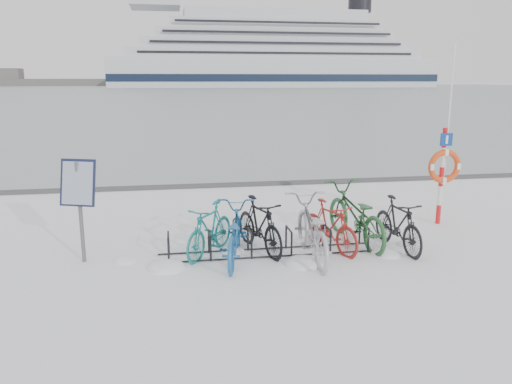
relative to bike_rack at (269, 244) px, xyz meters
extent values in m
plane|color=white|center=(0.00, 0.00, -0.18)|extent=(900.00, 900.00, 0.00)
cube|color=#939EA6|center=(0.00, 155.00, -0.17)|extent=(400.00, 298.00, 0.02)
cube|color=#3F3F42|center=(0.00, 5.90, -0.13)|extent=(400.00, 0.25, 0.10)
cylinder|color=black|center=(-1.80, -0.22, 0.04)|extent=(0.04, 0.04, 0.44)
cylinder|color=black|center=(-1.80, 0.22, 0.04)|extent=(0.04, 0.04, 0.44)
cylinder|color=black|center=(-1.80, 0.00, 0.26)|extent=(0.04, 0.44, 0.04)
cylinder|color=black|center=(-1.08, -0.22, 0.04)|extent=(0.04, 0.04, 0.44)
cylinder|color=black|center=(-1.08, 0.22, 0.04)|extent=(0.04, 0.04, 0.44)
cylinder|color=black|center=(-1.08, 0.00, 0.26)|extent=(0.04, 0.44, 0.04)
cylinder|color=black|center=(-0.36, -0.22, 0.04)|extent=(0.04, 0.04, 0.44)
cylinder|color=black|center=(-0.36, 0.22, 0.04)|extent=(0.04, 0.04, 0.44)
cylinder|color=black|center=(-0.36, 0.00, 0.26)|extent=(0.04, 0.44, 0.04)
cylinder|color=black|center=(0.36, -0.22, 0.04)|extent=(0.04, 0.04, 0.44)
cylinder|color=black|center=(0.36, 0.22, 0.04)|extent=(0.04, 0.04, 0.44)
cylinder|color=black|center=(0.36, 0.00, 0.26)|extent=(0.04, 0.44, 0.04)
cylinder|color=black|center=(1.08, -0.22, 0.04)|extent=(0.04, 0.04, 0.44)
cylinder|color=black|center=(1.08, 0.22, 0.04)|extent=(0.04, 0.04, 0.44)
cylinder|color=black|center=(1.08, 0.00, 0.26)|extent=(0.04, 0.44, 0.04)
cylinder|color=black|center=(1.80, -0.22, 0.04)|extent=(0.04, 0.04, 0.44)
cylinder|color=black|center=(1.80, 0.22, 0.04)|extent=(0.04, 0.04, 0.44)
cylinder|color=black|center=(1.80, 0.00, 0.26)|extent=(0.04, 0.44, 0.04)
cylinder|color=black|center=(0.00, -0.22, -0.16)|extent=(4.00, 0.03, 0.03)
cylinder|color=black|center=(0.00, 0.22, -0.16)|extent=(4.00, 0.03, 0.03)
cylinder|color=#595B5E|center=(-3.25, 0.14, 0.69)|extent=(0.07, 0.07, 1.74)
cube|color=black|center=(-3.25, 0.11, 1.22)|extent=(0.64, 0.41, 0.79)
cube|color=#8C99AD|center=(-3.25, 0.07, 1.22)|extent=(0.56, 0.33, 0.70)
cylinder|color=red|center=(4.02, 1.29, 0.03)|extent=(0.10, 0.10, 0.42)
cylinder|color=silver|center=(4.02, 1.29, 0.45)|extent=(0.10, 0.10, 0.42)
cylinder|color=red|center=(4.02, 1.29, 0.87)|extent=(0.10, 0.10, 0.42)
cylinder|color=silver|center=(4.02, 1.29, 1.29)|extent=(0.10, 0.10, 0.42)
cylinder|color=red|center=(4.02, 1.29, 1.71)|extent=(0.10, 0.10, 0.42)
torus|color=#D54314|center=(4.02, 1.20, 1.11)|extent=(0.73, 0.12, 0.73)
cube|color=navy|center=(4.02, 1.21, 1.68)|extent=(0.27, 0.03, 0.27)
cylinder|color=silver|center=(4.12, 1.34, 1.72)|extent=(0.03, 0.03, 3.81)
cube|color=silver|center=(40.75, 198.11, 5.46)|extent=(131.53, 24.43, 11.27)
cube|color=black|center=(40.75, 185.85, 3.58)|extent=(131.53, 0.30, 2.82)
cube|color=black|center=(40.75, 210.37, 3.58)|extent=(131.53, 0.30, 2.82)
cube|color=silver|center=(40.75, 198.11, 12.97)|extent=(117.44, 22.55, 3.76)
cube|color=silver|center=(40.75, 198.11, 20.49)|extent=(94.89, 19.73, 3.76)
cube|color=silver|center=(40.75, 198.11, 28.00)|extent=(72.34, 16.91, 3.76)
cube|color=silver|center=(-6.23, 198.11, 32.70)|extent=(18.79, 18.79, 5.64)
cube|color=black|center=(40.75, 186.65, 16.73)|extent=(103.34, 0.20, 11.27)
imported|color=#14706F|center=(-1.06, 0.17, 0.30)|extent=(1.27, 1.59, 0.97)
imported|color=#1D5991|center=(-0.67, -0.20, 0.33)|extent=(1.06, 2.03, 1.02)
imported|color=black|center=(-0.15, 0.19, 0.33)|extent=(0.98, 1.78, 1.03)
imported|color=#9EA0A6|center=(0.69, -0.31, 0.38)|extent=(0.82, 2.15, 1.11)
imported|color=maroon|center=(1.15, 0.04, 0.30)|extent=(0.98, 1.64, 0.95)
imported|color=#235329|center=(1.75, 0.37, 0.40)|extent=(1.05, 2.30, 1.16)
imported|color=black|center=(2.40, -0.12, 0.32)|extent=(0.62, 1.70, 1.00)
ellipsoid|color=white|center=(2.69, 0.02, -0.18)|extent=(0.39, 0.39, 0.14)
ellipsoid|color=white|center=(-0.66, 0.21, -0.18)|extent=(0.46, 0.46, 0.16)
ellipsoid|color=white|center=(1.23, 0.67, -0.18)|extent=(0.45, 0.45, 0.16)
ellipsoid|color=white|center=(-1.84, -0.42, -0.18)|extent=(0.64, 0.64, 0.22)
ellipsoid|color=white|center=(0.47, -0.62, -0.18)|extent=(0.67, 0.67, 0.23)
ellipsoid|color=white|center=(-2.56, 0.03, -0.18)|extent=(0.42, 0.42, 0.15)
ellipsoid|color=white|center=(2.07, -0.40, -0.18)|extent=(0.54, 0.54, 0.19)
ellipsoid|color=white|center=(0.77, 0.56, -0.18)|extent=(0.38, 0.38, 0.13)
camera|label=1|loc=(-1.67, -8.44, 2.91)|focal=35.00mm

